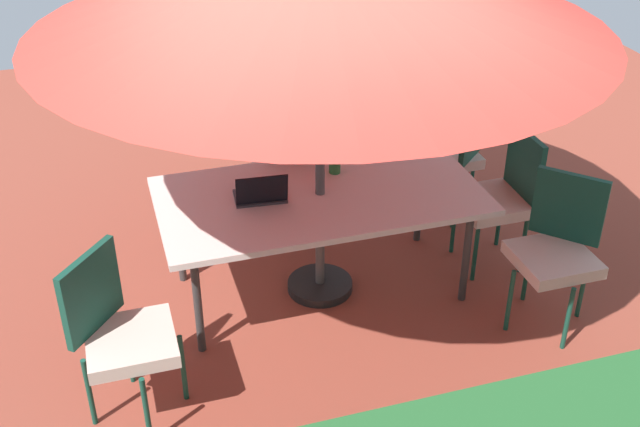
# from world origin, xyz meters

# --- Properties ---
(ground_plane) EXTENTS (10.00, 10.00, 0.02)m
(ground_plane) POSITION_xyz_m (0.00, 0.00, -0.01)
(ground_plane) COLOR brown
(dining_table) EXTENTS (2.05, 1.06, 0.75)m
(dining_table) POSITION_xyz_m (0.00, 0.00, 0.70)
(dining_table) COLOR silver
(dining_table) RESTS_ON ground_plane
(chair_northwest) EXTENTS (0.59, 0.59, 0.98)m
(chair_northwest) POSITION_xyz_m (-1.30, 0.72, 0.55)
(chair_northwest) COLOR beige
(chair_northwest) RESTS_ON ground_plane
(chair_northeast) EXTENTS (0.59, 0.58, 0.98)m
(chair_northeast) POSITION_xyz_m (1.33, 0.75, 0.55)
(chair_northeast) COLOR beige
(chair_northeast) RESTS_ON ground_plane
(chair_south) EXTENTS (0.46, 0.46, 0.98)m
(chair_south) POSITION_xyz_m (0.00, -0.70, 0.55)
(chair_south) COLOR beige
(chair_south) RESTS_ON ground_plane
(chair_southwest) EXTENTS (0.59, 0.59, 0.98)m
(chair_southwest) POSITION_xyz_m (-1.25, -0.67, 0.55)
(chair_southwest) COLOR beige
(chair_southwest) RESTS_ON ground_plane
(chair_west) EXTENTS (0.47, 0.46, 0.98)m
(chair_west) POSITION_xyz_m (-1.29, 0.03, 0.55)
(chair_west) COLOR beige
(chair_west) RESTS_ON ground_plane
(laptop) EXTENTS (0.34, 0.27, 0.21)m
(laptop) POSITION_xyz_m (0.38, -0.02, 0.80)
(laptop) COLOR #2D2D33
(laptop) RESTS_ON dining_table
(cup) EXTENTS (0.08, 0.08, 0.11)m
(cup) POSITION_xyz_m (-0.17, -0.24, 0.81)
(cup) COLOR #286B33
(cup) RESTS_ON dining_table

